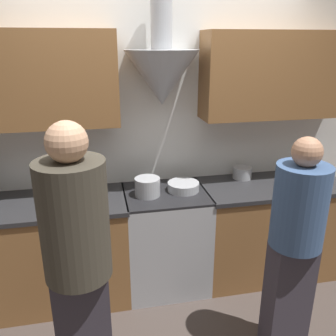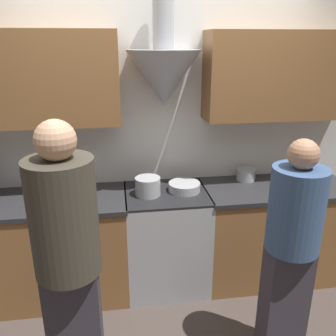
# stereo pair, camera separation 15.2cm
# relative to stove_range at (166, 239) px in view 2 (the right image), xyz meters

# --- Properties ---
(ground_plane) EXTENTS (12.00, 12.00, 0.00)m
(ground_plane) POSITION_rel_stove_range_xyz_m (0.00, -0.31, -0.45)
(ground_plane) COLOR #423833
(wall_back) EXTENTS (8.40, 0.58, 2.60)m
(wall_back) POSITION_rel_stove_range_xyz_m (-0.05, 0.26, 1.04)
(wall_back) COLOR white
(wall_back) RESTS_ON ground_plane
(counter_left) EXTENTS (1.54, 0.62, 0.89)m
(counter_left) POSITION_rel_stove_range_xyz_m (-1.10, -0.00, -0.00)
(counter_left) COLOR brown
(counter_left) RESTS_ON ground_plane
(counter_right) EXTENTS (1.28, 0.62, 0.89)m
(counter_right) POSITION_rel_stove_range_xyz_m (0.97, -0.00, -0.00)
(counter_right) COLOR brown
(counter_right) RESTS_ON ground_plane
(stove_range) EXTENTS (0.69, 0.60, 0.89)m
(stove_range) POSITION_rel_stove_range_xyz_m (0.00, 0.00, 0.00)
(stove_range) COLOR #A8AAAF
(stove_range) RESTS_ON ground_plane
(stock_pot) EXTENTS (0.20, 0.20, 0.15)m
(stock_pot) POSITION_rel_stove_range_xyz_m (-0.15, -0.03, 0.51)
(stock_pot) COLOR #A8AAAF
(stock_pot) RESTS_ON stove_range
(mixing_bowl) EXTENTS (0.26, 0.26, 0.07)m
(mixing_bowl) POSITION_rel_stove_range_xyz_m (0.15, 0.01, 0.47)
(mixing_bowl) COLOR #A8AAAF
(mixing_bowl) RESTS_ON stove_range
(orange_fruit) EXTENTS (0.07, 0.07, 0.07)m
(orange_fruit) POSITION_rel_stove_range_xyz_m (1.19, -0.05, 0.48)
(orange_fruit) COLOR orange
(orange_fruit) RESTS_ON counter_right
(saucepan) EXTENTS (0.17, 0.17, 0.11)m
(saucepan) POSITION_rel_stove_range_xyz_m (0.75, 0.18, 0.49)
(saucepan) COLOR #A8AAAF
(saucepan) RESTS_ON counter_right
(person_foreground_left) EXTENTS (0.34, 0.34, 1.73)m
(person_foreground_left) POSITION_rel_stove_range_xyz_m (-0.66, -1.03, 0.51)
(person_foreground_left) COLOR #38333D
(person_foreground_left) RESTS_ON ground_plane
(person_foreground_right) EXTENTS (0.33, 0.33, 1.55)m
(person_foreground_right) POSITION_rel_stove_range_xyz_m (0.67, -0.88, 0.41)
(person_foreground_right) COLOR #38333D
(person_foreground_right) RESTS_ON ground_plane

